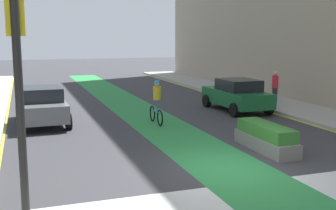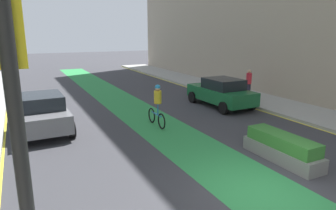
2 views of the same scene
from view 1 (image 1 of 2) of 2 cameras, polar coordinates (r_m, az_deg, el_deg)
The scene contains 9 objects.
ground_plane at distance 11.84m, azimuth 8.04°, elevation -8.61°, with size 120.00×120.00×0.00m, color #38383D.
bike_lane_paint at distance 11.87m, azimuth 8.36°, elevation -8.55°, with size 2.40×60.00×0.01m, color #2D8C47.
crosswalk_band at distance 10.20m, azimuth 13.27°, elevation -11.73°, with size 12.00×1.80×0.01m, color silver.
traffic_signal_near_left at distance 8.51m, azimuth -19.71°, elevation 5.86°, with size 0.35×0.52×4.57m.
car_green_right_far at distance 20.89m, azimuth 9.29°, elevation 1.40°, with size 2.07×4.23×1.57m.
car_grey_left_far at distance 18.23m, azimuth -16.75°, elevation -0.02°, with size 2.11×4.25×1.57m.
cyclist_in_lane at distance 17.45m, azimuth -1.54°, elevation 0.54°, with size 0.32×1.73×1.86m.
pedestrian_sidewalk_right_a at distance 23.24m, azimuth 14.27°, elevation 2.45°, with size 0.34×0.34×1.63m.
median_planter at distance 13.90m, azimuth 13.10°, elevation -4.35°, with size 0.81×2.73×0.85m.
Camera 1 is at (-5.20, -10.00, 3.61)m, focal length 45.06 mm.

